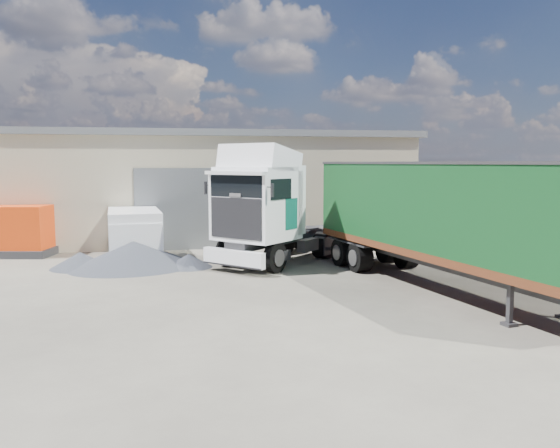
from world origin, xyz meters
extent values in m
plane|color=black|center=(0.00, 0.00, 0.00)|extent=(120.00, 120.00, 0.00)
cube|color=#B5A98B|center=(-6.00, 16.00, 2.50)|extent=(30.00, 12.00, 5.00)
cube|color=#55585A|center=(-6.00, 16.00, 5.15)|extent=(30.60, 12.60, 0.30)
cube|color=#55585A|center=(-2.00, 9.98, 1.80)|extent=(4.00, 0.08, 3.60)
cube|color=#55585A|center=(-6.00, 16.00, 5.35)|extent=(30.60, 0.40, 0.15)
cube|color=maroon|center=(11.50, 6.00, 1.25)|extent=(0.35, 26.00, 2.50)
cylinder|color=black|center=(0.45, 5.04, 0.53)|extent=(2.52, 2.51, 1.07)
cylinder|color=black|center=(2.94, 7.55, 0.53)|extent=(2.55, 2.54, 1.07)
cylinder|color=black|center=(3.93, 8.55, 0.53)|extent=(2.55, 2.54, 1.07)
cube|color=#2D2D30|center=(2.15, 6.76, 0.91)|extent=(5.34, 5.37, 0.30)
cube|color=white|center=(-0.23, 4.36, 0.56)|extent=(2.00, 1.99, 0.56)
cube|color=white|center=(0.70, 5.29, 2.30)|extent=(3.43, 3.43, 2.47)
cube|color=black|center=(-0.12, 4.47, 1.92)|extent=(1.62, 1.61, 1.41)
cube|color=black|center=(-0.11, 4.48, 3.03)|extent=(1.65, 1.64, 0.76)
cube|color=white|center=(0.84, 5.44, 3.89)|extent=(3.16, 3.15, 1.24)
cube|color=#0B5344|center=(0.08, 6.47, 2.02)|extent=(0.54, 0.55, 1.11)
cube|color=#0B5344|center=(1.88, 4.69, 2.02)|extent=(0.54, 0.55, 1.11)
cylinder|color=#2D2D30|center=(3.08, 7.69, 1.12)|extent=(1.57, 1.57, 0.12)
cube|color=#2D2D30|center=(5.63, -2.86, 0.53)|extent=(0.34, 0.34, 1.06)
cylinder|color=black|center=(5.02, 4.73, 0.51)|extent=(2.61, 1.48, 1.02)
cube|color=#2D2D30|center=(5.77, 0.90, 0.87)|extent=(2.99, 11.49, 0.34)
cube|color=#572913|center=(5.77, 0.90, 1.19)|extent=(4.60, 11.81, 0.23)
cube|color=black|center=(5.77, 0.90, 2.55)|extent=(4.60, 11.81, 2.51)
cube|color=#2D2D30|center=(5.77, 0.90, 3.83)|extent=(4.67, 11.88, 0.08)
cylinder|color=black|center=(-3.72, 6.93, 0.34)|extent=(2.04, 0.92, 0.68)
cylinder|color=black|center=(-4.12, 10.20, 0.34)|extent=(2.04, 0.92, 0.68)
cube|color=white|center=(-3.92, 8.56, 1.08)|extent=(2.52, 4.94, 1.75)
cube|color=white|center=(-3.68, 6.62, 1.03)|extent=(2.00, 1.15, 1.13)
cube|color=black|center=(-3.71, 6.82, 1.60)|extent=(1.80, 0.30, 0.62)
cube|color=#2D2D30|center=(-8.92, 9.80, 0.16)|extent=(3.67, 2.66, 0.31)
cube|color=#E03D0D|center=(-8.92, 9.80, 1.04)|extent=(3.42, 2.42, 2.09)
cone|color=black|center=(-3.74, 6.18, 0.49)|extent=(5.96, 5.96, 0.98)
cone|color=black|center=(-1.75, 5.82, 0.25)|extent=(2.24, 2.24, 0.49)
cone|color=black|center=(-5.66, 6.36, 0.29)|extent=(2.73, 2.73, 0.59)
camera|label=1|loc=(-1.87, -14.25, 3.82)|focal=35.00mm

